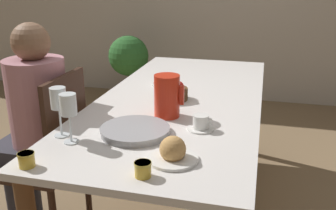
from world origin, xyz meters
name	(u,v)px	position (x,y,z in m)	size (l,w,h in m)	color
dining_table	(181,113)	(0.00, 0.00, 0.66)	(0.88, 2.00, 0.76)	silver
chair_person_side	(49,156)	(-0.62, -0.39, 0.50)	(0.42, 0.42, 0.95)	#331E14
person_seated	(34,115)	(-0.71, -0.35, 0.71)	(0.39, 0.41, 1.19)	#33333D
red_pitcher	(167,96)	(0.00, -0.32, 0.86)	(0.15, 0.12, 0.20)	red
wine_glass_water	(58,100)	(-0.37, -0.66, 0.92)	(0.07, 0.07, 0.21)	white
wine_glass_juice	(68,107)	(-0.30, -0.71, 0.91)	(0.07, 0.07, 0.21)	white
teacup_near_person	(201,123)	(0.19, -0.44, 0.79)	(0.12, 0.12, 0.07)	white
teacup_across	(162,81)	(-0.17, 0.19, 0.79)	(0.12, 0.12, 0.07)	white
serving_tray	(135,130)	(-0.08, -0.56, 0.77)	(0.30, 0.30, 0.03)	#9E9EA3
bread_plate	(173,152)	(0.14, -0.75, 0.79)	(0.19, 0.19, 0.10)	white
jam_jar_amber	(143,169)	(0.07, -0.89, 0.79)	(0.06, 0.06, 0.05)	gold
jam_jar_red	(26,159)	(-0.35, -0.93, 0.79)	(0.06, 0.06, 0.05)	gold
fruit_bowl	(172,93)	(-0.04, -0.06, 0.80)	(0.17, 0.17, 0.11)	brown
potted_plant	(129,63)	(-1.00, 1.85, 0.49)	(0.44, 0.44, 0.79)	#4C4742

